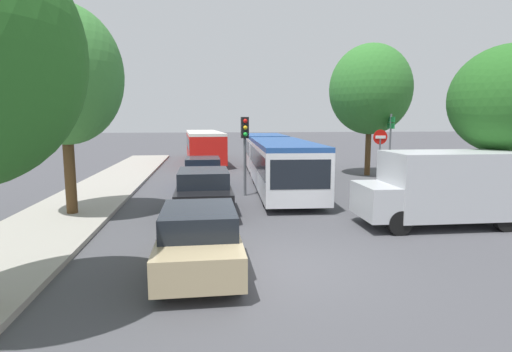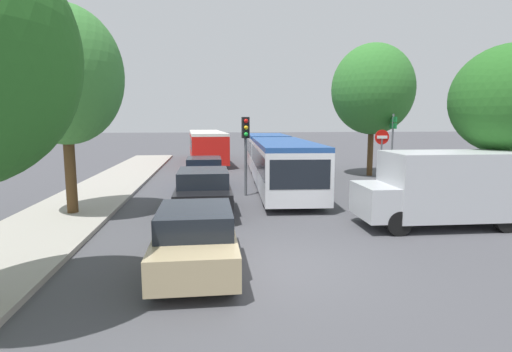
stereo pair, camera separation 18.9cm
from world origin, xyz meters
TOP-DOWN VIEW (x-y plane):
  - ground_plane at (0.00, 0.00)m, footprint 200.00×200.00m
  - kerb_strip_left at (-6.45, 11.59)m, footprint 3.20×33.18m
  - articulated_bus at (1.96, 12.51)m, footprint 3.23×15.88m
  - city_bus_rear at (-1.74, 23.18)m, footprint 3.11×11.23m
  - queued_car_tan at (-1.84, 0.15)m, footprint 1.71×4.01m
  - queued_car_black at (-1.74, 5.70)m, footprint 1.89×4.42m
  - queued_car_blue at (-1.79, 11.21)m, footprint 1.79×4.19m
  - white_van at (5.68, 2.90)m, footprint 5.03×2.06m
  - traffic_light at (0.04, 8.64)m, footprint 0.34×0.37m
  - no_entry_sign at (6.62, 9.72)m, footprint 0.70×0.08m
  - direction_sign_post at (8.25, 12.05)m, footprint 0.36×1.38m
  - tree_left_mid at (-6.21, 5.51)m, footprint 3.78×3.78m
  - tree_right_near at (8.50, 3.99)m, footprint 3.88×3.88m
  - tree_right_mid at (8.02, 14.13)m, footprint 4.73×4.73m

SIDE VIEW (x-z plane):
  - ground_plane at x=0.00m, z-range 0.00..0.00m
  - kerb_strip_left at x=-6.45m, z-range 0.00..0.14m
  - queued_car_tan at x=-1.84m, z-range 0.01..1.40m
  - queued_car_blue at x=-1.79m, z-range 0.01..1.46m
  - queued_car_black at x=-1.74m, z-range 0.01..1.54m
  - white_van at x=5.68m, z-range 0.09..2.40m
  - articulated_bus at x=1.96m, z-range 0.18..2.52m
  - city_bus_rear at x=-1.74m, z-range 0.19..2.58m
  - no_entry_sign at x=6.62m, z-range 0.47..3.29m
  - traffic_light at x=0.04m, z-range 0.80..4.20m
  - direction_sign_post at x=8.25m, z-range 0.75..4.35m
  - tree_right_near at x=8.50m, z-range 1.04..6.82m
  - tree_left_mid at x=-6.21m, z-range 1.10..8.10m
  - tree_right_mid at x=8.02m, z-range 1.08..8.72m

